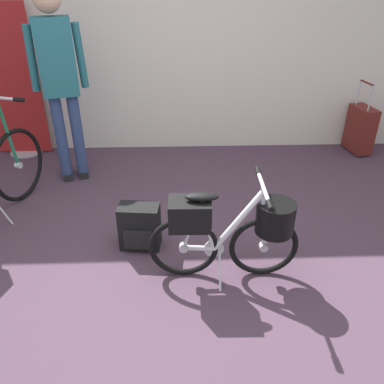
# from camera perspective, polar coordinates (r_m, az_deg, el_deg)

# --- Properties ---
(ground_plane) EXTENTS (7.34, 7.34, 0.00)m
(ground_plane) POSITION_cam_1_polar(r_m,az_deg,el_deg) (2.84, -2.68, -13.07)
(ground_plane) COLOR #473342
(back_wall) EXTENTS (7.34, 0.10, 2.83)m
(back_wall) POSITION_cam_1_polar(r_m,az_deg,el_deg) (4.55, -2.96, 23.47)
(back_wall) COLOR silver
(back_wall) RESTS_ON ground_plane
(floor_banner_stand) EXTENTS (0.60, 0.36, 1.63)m
(floor_banner_stand) POSITION_cam_1_polar(r_m,az_deg,el_deg) (4.87, -24.49, 13.12)
(floor_banner_stand) COLOR #B7B7BC
(floor_banner_stand) RESTS_ON ground_plane
(folding_bike_foreground) EXTENTS (1.04, 0.53, 0.74)m
(folding_bike_foreground) POSITION_cam_1_polar(r_m,az_deg,el_deg) (2.67, 5.73, -5.28)
(folding_bike_foreground) COLOR black
(folding_bike_foreground) RESTS_ON ground_plane
(visitor_near_wall) EXTENTS (0.52, 0.34, 1.81)m
(visitor_near_wall) POSITION_cam_1_polar(r_m,az_deg,el_deg) (3.95, -18.68, 15.72)
(visitor_near_wall) COLOR navy
(visitor_near_wall) RESTS_ON ground_plane
(rolling_suitcase) EXTENTS (0.24, 0.39, 0.83)m
(rolling_suitcase) POSITION_cam_1_polar(r_m,az_deg,el_deg) (5.02, 23.20, 8.39)
(rolling_suitcase) COLOR maroon
(rolling_suitcase) RESTS_ON ground_plane
(backpack_on_floor) EXTENTS (0.33, 0.23, 0.36)m
(backpack_on_floor) POSITION_cam_1_polar(r_m,az_deg,el_deg) (3.08, -7.58, -5.05)
(backpack_on_floor) COLOR black
(backpack_on_floor) RESTS_ON ground_plane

